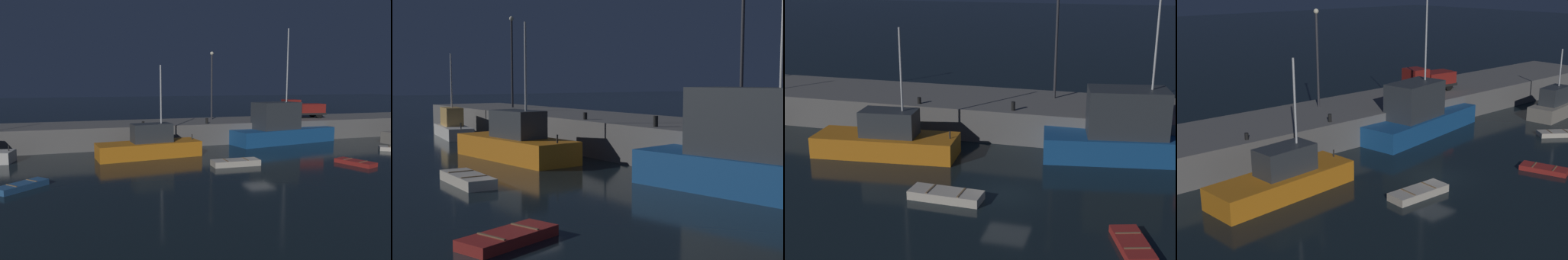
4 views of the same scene
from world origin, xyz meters
TOP-DOWN VIEW (x-y plane):
  - ground_plane at (0.00, 0.00)m, footprint 320.00×320.00m
  - pier_quay at (0.00, 12.52)m, footprint 74.85×7.93m
  - fishing_trawler_red at (-24.88, 5.98)m, footprint 7.49×3.29m
  - fishing_boat_white at (6.73, 7.96)m, footprint 13.14×5.58m
  - fishing_boat_orange at (-9.28, 4.22)m, footprint 9.84×4.11m
  - rowboat_white_mid at (6.87, -4.33)m, footprint 2.24×3.49m
  - rowboat_blue_far at (-3.05, -1.61)m, footprint 4.08×1.55m
  - lamp_post_west at (-26.98, 12.94)m, footprint 0.44×0.44m
  - lamp_post_east at (0.42, 13.99)m, footprint 0.44×0.44m
  - bollard_west at (-8.99, 9.35)m, footprint 0.28×0.28m
  - bollard_central at (-1.81, 9.35)m, footprint 0.28×0.28m

SIDE VIEW (x-z plane):
  - ground_plane at x=0.00m, z-range 0.00..0.00m
  - rowboat_white_mid at x=6.87m, z-range -0.02..0.37m
  - rowboat_blue_far at x=-3.05m, z-range -0.02..0.51m
  - fishing_trawler_red at x=-24.88m, z-range -2.73..4.62m
  - fishing_boat_orange at x=-9.28m, z-range -3.21..5.36m
  - pier_quay at x=0.00m, z-range 0.00..2.37m
  - fishing_boat_white at x=6.73m, z-range -4.79..8.23m
  - bollard_west at x=-8.99m, z-range 2.37..2.85m
  - bollard_central at x=-1.81m, z-range 2.37..3.00m
  - lamp_post_east at x=0.42m, z-range 3.04..11.42m
  - lamp_post_west at x=-26.98m, z-range 3.05..11.90m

